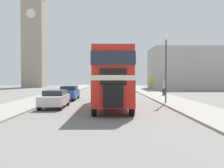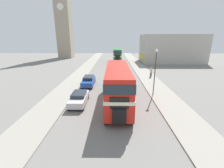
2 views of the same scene
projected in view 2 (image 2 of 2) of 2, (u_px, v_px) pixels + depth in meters
The scene contains 11 objects.
ground_plane at pixel (112, 102), 17.64m from camera, with size 120.00×120.00×0.00m, color slate.
sidewalk_right at pixel (169, 102), 17.56m from camera, with size 3.50×120.00×0.12m.
sidewalk_left at pixel (55, 102), 17.68m from camera, with size 3.50×120.00×0.12m.
double_decker_bus at pixel (118, 82), 16.91m from camera, with size 2.57×11.22×4.23m.
bus_distant at pixel (117, 54), 47.33m from camera, with size 2.39×9.57×4.05m.
car_parked_near at pixel (79, 98), 17.08m from camera, with size 1.68×4.13×1.35m.
car_parked_mid at pixel (89, 81), 23.90m from camera, with size 1.69×4.67×1.46m.
pedestrian_walking at pixel (151, 72), 28.51m from camera, with size 0.36×0.36×1.78m.
street_lamp at pixel (155, 66), 18.67m from camera, with size 0.36×0.36×5.86m.
church_tower at pixel (63, 8), 53.55m from camera, with size 5.23×5.23×34.24m.
shop_building_block at pixel (171, 49), 46.38m from camera, with size 18.32×10.04×8.34m.
Camera 2 is at (0.19, -16.22, 7.26)m, focal length 24.00 mm.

